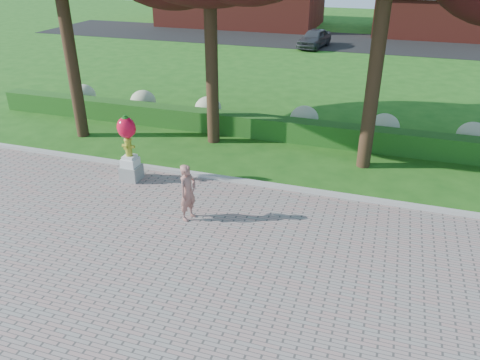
% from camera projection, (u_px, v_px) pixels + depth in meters
% --- Properties ---
extents(ground, '(100.00, 100.00, 0.00)m').
position_uv_depth(ground, '(203.00, 234.00, 11.84)').
color(ground, '#1D5515').
rests_on(ground, ground).
extents(walkway, '(40.00, 14.00, 0.04)m').
position_uv_depth(walkway, '(119.00, 350.00, 8.43)').
color(walkway, gray).
rests_on(walkway, ground).
extents(curb, '(40.00, 0.18, 0.15)m').
position_uv_depth(curb, '(239.00, 181.00, 14.35)').
color(curb, '#ADADA5').
rests_on(curb, ground).
extents(lawn_hedge, '(24.00, 0.70, 0.80)m').
position_uv_depth(lawn_hedge, '(273.00, 128.00, 17.61)').
color(lawn_hedge, '#1D4C15').
rests_on(lawn_hedge, ground).
extents(hydrangea_row, '(20.10, 1.10, 0.99)m').
position_uv_depth(hydrangea_row, '(293.00, 117.00, 18.23)').
color(hydrangea_row, '#BBC395').
rests_on(hydrangea_row, ground).
extents(street, '(50.00, 8.00, 0.02)m').
position_uv_depth(street, '(342.00, 41.00, 35.61)').
color(street, black).
rests_on(street, ground).
extents(hydrant_sculpture, '(0.61, 0.57, 2.08)m').
position_uv_depth(hydrant_sculpture, '(128.00, 146.00, 14.06)').
color(hydrant_sculpture, gray).
rests_on(hydrant_sculpture, walkway).
extents(woman, '(0.51, 0.65, 1.55)m').
position_uv_depth(woman, '(188.00, 192.00, 12.13)').
color(woman, '#A3685D').
rests_on(woman, walkway).
extents(parked_car, '(2.19, 3.99, 1.28)m').
position_uv_depth(parked_car, '(314.00, 38.00, 33.22)').
color(parked_car, '#383B3F').
rests_on(parked_car, street).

